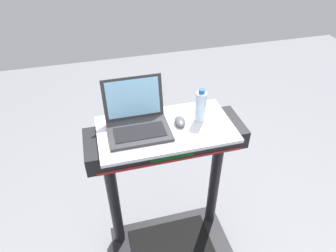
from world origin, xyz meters
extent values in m
cylinder|color=black|center=(-0.34, 0.70, 0.55)|extent=(0.07, 0.07, 0.81)
cylinder|color=black|center=(0.34, 0.70, 0.55)|extent=(0.07, 0.07, 0.81)
cube|color=black|center=(0.00, 0.70, 1.01)|extent=(0.90, 0.28, 0.11)
cube|color=#0C3F19|center=(0.00, 0.56, 1.01)|extent=(0.24, 0.01, 0.06)
cube|color=maroon|center=(0.00, 0.56, 0.97)|extent=(0.81, 0.00, 0.02)
cube|color=silver|center=(0.00, 0.70, 1.08)|extent=(0.75, 0.41, 0.02)
cube|color=#2D2D30|center=(-0.15, 0.69, 1.10)|extent=(0.33, 0.24, 0.02)
cube|color=black|center=(-0.15, 0.68, 1.11)|extent=(0.27, 0.13, 0.00)
cube|color=#2D2D30|center=(-0.15, 0.84, 1.22)|extent=(0.33, 0.06, 0.23)
cube|color=#8CCCF2|center=(-0.15, 0.84, 1.22)|extent=(0.29, 0.05, 0.20)
ellipsoid|color=#4C4C51|center=(0.09, 0.71, 1.10)|extent=(0.07, 0.11, 0.03)
cylinder|color=silver|center=(0.21, 0.72, 1.18)|extent=(0.06, 0.06, 0.18)
cylinder|color=#2659A5|center=(0.21, 0.72, 1.28)|extent=(0.03, 0.03, 0.02)
camera|label=1|loc=(-0.33, -0.58, 2.12)|focal=32.56mm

